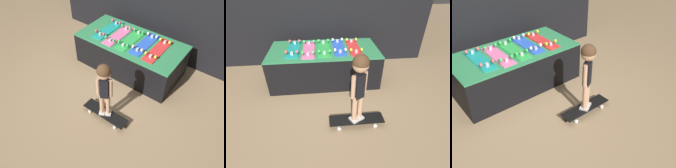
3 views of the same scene
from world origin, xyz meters
The scene contains 9 objects.
ground_plane centered at (0.00, 0.00, 0.00)m, with size 16.00×16.00×0.00m, color #9E7F5B.
display_rack centered at (0.00, 0.54, 0.31)m, with size 1.91×0.95×0.61m.
skateboard_teal_on_rack centered at (-0.53, 0.56, 0.63)m, with size 0.20×0.75×0.09m.
skateboard_pink_on_rack centered at (-0.26, 0.52, 0.63)m, with size 0.20×0.75×0.09m.
skateboard_green_on_rack centered at (0.00, 0.54, 0.63)m, with size 0.20×0.75×0.09m.
skateboard_blue_on_rack centered at (0.26, 0.57, 0.63)m, with size 0.20×0.75×0.09m.
skateboard_red_on_rack centered at (0.53, 0.54, 0.63)m, with size 0.20×0.75×0.09m.
skateboard_on_floor centered at (0.37, -0.69, 0.07)m, with size 0.75×0.20×0.09m.
child centered at (0.37, -0.69, 0.76)m, with size 0.22×0.19×0.96m.
Camera 3 is at (-1.68, -2.72, 2.40)m, focal length 42.00 mm.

